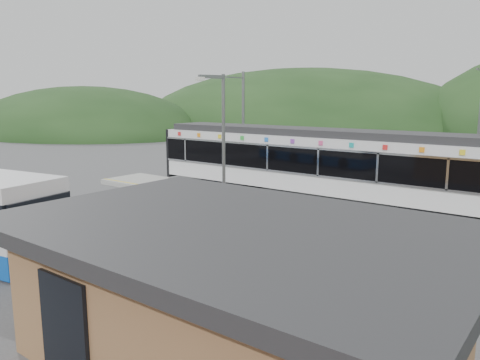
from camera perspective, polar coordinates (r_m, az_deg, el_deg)
The scene contains 9 objects.
ground at distance 20.34m, azimuth 1.61°, elevation -5.29°, with size 120.00×120.00×0.00m, color #4C4C4F.
hills at distance 22.52m, azimuth 22.80°, elevation -4.58°, with size 146.00×149.00×26.00m.
platform at distance 22.98m, azimuth 6.43°, elevation -3.16°, with size 26.00×3.20×0.30m, color #9E9E99.
yellow_line at distance 21.87m, azimuth 4.68°, elevation -3.40°, with size 26.00×0.10×0.01m, color yellow.
train at distance 24.86m, azimuth 10.13°, elevation 2.24°, with size 20.44×3.01×3.74m.
catenary_mast_west at distance 30.70m, azimuth 0.35°, elevation 6.84°, with size 0.18×1.80×7.00m.
catenary_mast_east at distance 24.96m, azimuth 27.10°, elevation 4.98°, with size 0.18×1.80×7.00m.
station_shelter at distance 9.60m, azimuth -0.70°, elevation -13.48°, with size 9.20×6.20×3.00m.
lamp_post at distance 16.71m, azimuth -2.28°, elevation 4.22°, with size 0.44×1.13×6.18m.
Camera 1 is at (11.42, -15.94, 5.40)m, focal length 35.00 mm.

